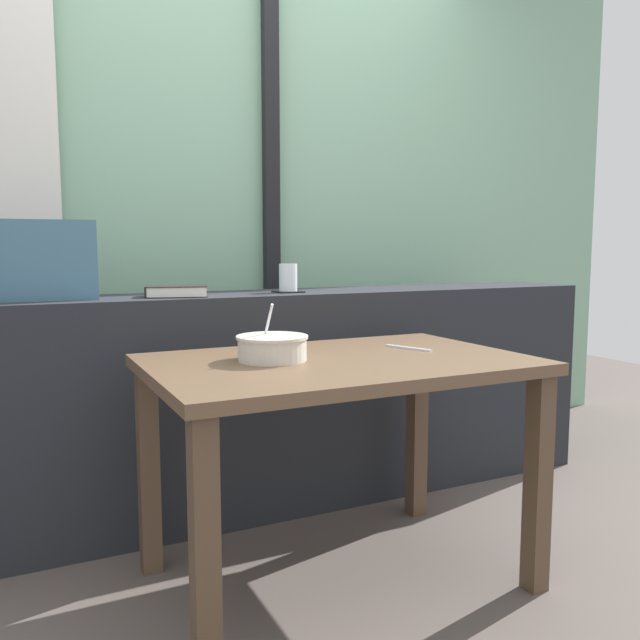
{
  "coord_description": "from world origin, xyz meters",
  "views": [
    {
      "loc": [
        -0.94,
        -1.75,
        1.01
      ],
      "look_at": [
        0.1,
        0.35,
        0.75
      ],
      "focal_mm": 36.3,
      "sensor_mm": 36.0,
      "label": 1
    }
  ],
  "objects_px": {
    "juice_glass": "(288,279)",
    "coaster_square": "(288,292)",
    "closed_book": "(176,291)",
    "breakfast_table": "(338,393)",
    "fork_utensil": "(408,348)",
    "soup_bowl": "(272,348)",
    "throw_pillow": "(45,260)"
  },
  "relations": [
    {
      "from": "juice_glass",
      "to": "coaster_square",
      "type": "bearing_deg",
      "value": 0.0
    },
    {
      "from": "coaster_square",
      "to": "juice_glass",
      "type": "height_order",
      "value": "juice_glass"
    },
    {
      "from": "coaster_square",
      "to": "throw_pillow",
      "type": "relative_size",
      "value": 0.31
    },
    {
      "from": "breakfast_table",
      "to": "fork_utensil",
      "type": "distance_m",
      "value": 0.31
    },
    {
      "from": "breakfast_table",
      "to": "coaster_square",
      "type": "xyz_separation_m",
      "value": [
        0.1,
        0.61,
        0.26
      ]
    },
    {
      "from": "breakfast_table",
      "to": "throw_pillow",
      "type": "distance_m",
      "value": 1.06
    },
    {
      "from": "juice_glass",
      "to": "throw_pillow",
      "type": "distance_m",
      "value": 0.86
    },
    {
      "from": "breakfast_table",
      "to": "throw_pillow",
      "type": "xyz_separation_m",
      "value": [
        -0.75,
        0.64,
        0.39
      ]
    },
    {
      "from": "closed_book",
      "to": "juice_glass",
      "type": "bearing_deg",
      "value": 3.18
    },
    {
      "from": "closed_book",
      "to": "fork_utensil",
      "type": "height_order",
      "value": "closed_book"
    },
    {
      "from": "breakfast_table",
      "to": "fork_utensil",
      "type": "bearing_deg",
      "value": 11.77
    },
    {
      "from": "coaster_square",
      "to": "fork_utensil",
      "type": "height_order",
      "value": "coaster_square"
    },
    {
      "from": "closed_book",
      "to": "soup_bowl",
      "type": "distance_m",
      "value": 0.57
    },
    {
      "from": "throw_pillow",
      "to": "soup_bowl",
      "type": "xyz_separation_m",
      "value": [
        0.56,
        -0.58,
        -0.25
      ]
    },
    {
      "from": "juice_glass",
      "to": "soup_bowl",
      "type": "bearing_deg",
      "value": -117.75
    },
    {
      "from": "coaster_square",
      "to": "closed_book",
      "type": "xyz_separation_m",
      "value": [
        -0.44,
        -0.02,
        0.02
      ]
    },
    {
      "from": "juice_glass",
      "to": "fork_utensil",
      "type": "xyz_separation_m",
      "value": [
        0.18,
        -0.55,
        -0.2
      ]
    },
    {
      "from": "closed_book",
      "to": "throw_pillow",
      "type": "xyz_separation_m",
      "value": [
        -0.42,
        0.05,
        0.11
      ]
    },
    {
      "from": "juice_glass",
      "to": "soup_bowl",
      "type": "relative_size",
      "value": 0.5
    },
    {
      "from": "soup_bowl",
      "to": "closed_book",
      "type": "bearing_deg",
      "value": 105.43
    },
    {
      "from": "soup_bowl",
      "to": "fork_utensil",
      "type": "height_order",
      "value": "soup_bowl"
    },
    {
      "from": "breakfast_table",
      "to": "closed_book",
      "type": "height_order",
      "value": "closed_book"
    },
    {
      "from": "throw_pillow",
      "to": "soup_bowl",
      "type": "relative_size",
      "value": 1.53
    },
    {
      "from": "juice_glass",
      "to": "closed_book",
      "type": "bearing_deg",
      "value": -176.82
    },
    {
      "from": "throw_pillow",
      "to": "soup_bowl",
      "type": "height_order",
      "value": "throw_pillow"
    },
    {
      "from": "closed_book",
      "to": "coaster_square",
      "type": "bearing_deg",
      "value": 3.18
    },
    {
      "from": "fork_utensil",
      "to": "juice_glass",
      "type": "bearing_deg",
      "value": 86.61
    },
    {
      "from": "juice_glass",
      "to": "fork_utensil",
      "type": "distance_m",
      "value": 0.61
    },
    {
      "from": "juice_glass",
      "to": "closed_book",
      "type": "relative_size",
      "value": 0.44
    },
    {
      "from": "juice_glass",
      "to": "fork_utensil",
      "type": "bearing_deg",
      "value": -71.6
    },
    {
      "from": "closed_book",
      "to": "fork_utensil",
      "type": "bearing_deg",
      "value": -40.26
    },
    {
      "from": "coaster_square",
      "to": "juice_glass",
      "type": "bearing_deg",
      "value": 0.0
    }
  ]
}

